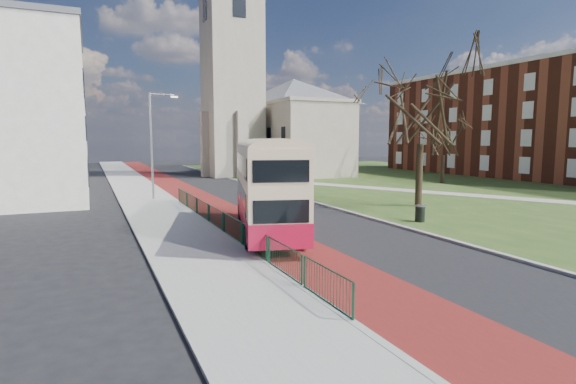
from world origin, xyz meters
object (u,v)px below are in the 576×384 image
winter_tree_far (444,133)px  litter_bin (420,213)px  streetlamp (153,140)px  winter_tree_near (422,94)px  bus (267,182)px

winter_tree_far → litter_bin: 24.46m
winter_tree_far → streetlamp: bearing=-177.5°
winter_tree_far → litter_bin: (-17.13, -16.79, -4.76)m
streetlamp → winter_tree_near: bearing=-33.5°
bus → winter_tree_far: (26.13, 16.12, 2.69)m
streetlamp → winter_tree_far: 29.57m
winter_tree_far → winter_tree_near: bearing=-137.8°
bus → winter_tree_near: winter_tree_near is taller
bus → litter_bin: size_ratio=11.84×
litter_bin → winter_tree_near: bearing=50.9°
winter_tree_near → winter_tree_far: 18.10m
streetlamp → winter_tree_near: (16.26, -10.76, 3.14)m
bus → litter_bin: bus is taller
litter_bin → streetlamp: bearing=128.7°
winter_tree_near → litter_bin: 9.46m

